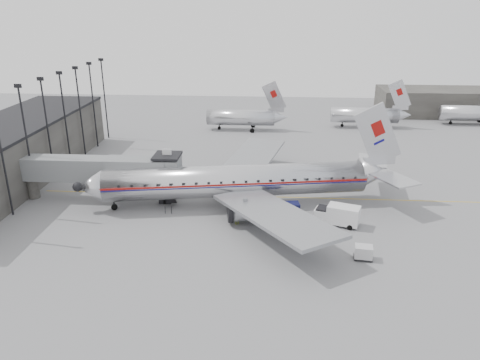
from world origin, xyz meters
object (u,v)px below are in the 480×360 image
object	(u,v)px
service_van	(338,214)
baggage_cart_navy	(291,209)
ramp_worker	(237,217)
airliner	(242,181)
baggage_cart_white	(363,252)

from	to	relation	value
service_van	baggage_cart_navy	xyz separation A→B (m)	(-5.47, 1.99, -0.37)
service_van	ramp_worker	distance (m)	11.90
baggage_cart_navy	ramp_worker	size ratio (longest dim) A/B	1.33
airliner	baggage_cart_white	size ratio (longest dim) A/B	20.37
baggage_cart_navy	ramp_worker	world-z (taller)	ramp_worker
service_van	baggage_cart_navy	size ratio (longest dim) A/B	2.30
baggage_cart_white	ramp_worker	world-z (taller)	ramp_worker
service_van	ramp_worker	bearing A→B (deg)	-157.25
airliner	ramp_worker	xyz separation A→B (m)	(-0.20, -5.83, -2.41)
baggage_cart_navy	airliner	bearing A→B (deg)	144.67
airliner	ramp_worker	distance (m)	6.31
service_van	ramp_worker	xyz separation A→B (m)	(-11.87, -0.71, -0.38)
ramp_worker	baggage_cart_white	bearing A→B (deg)	-66.17
service_van	baggage_cart_navy	world-z (taller)	service_van
service_van	baggage_cart_white	world-z (taller)	service_van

